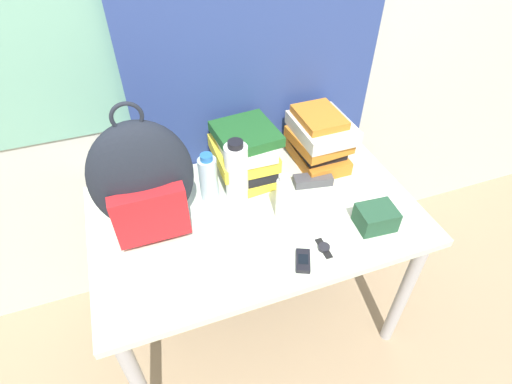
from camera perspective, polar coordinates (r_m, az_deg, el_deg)
wall_back at (r=1.51m, az=-6.30°, el=23.59°), size 6.00×0.06×2.50m
curtain_blue at (r=1.51m, az=0.31°, el=23.69°), size 0.99×0.04×2.50m
desk at (r=1.51m, az=0.00°, el=-5.34°), size 1.17×0.71×0.70m
backpack at (r=1.31m, az=-15.83°, el=1.40°), size 0.33×0.19×0.48m
book_stack_left at (r=1.52m, az=-1.53°, el=5.58°), size 0.24×0.27×0.22m
book_stack_center at (r=1.63m, az=8.98°, el=7.49°), size 0.22×0.27×0.22m
water_bottle at (r=1.45m, az=-6.80°, el=2.00°), size 0.07×0.07×0.20m
sports_bottle at (r=1.43m, az=-2.79°, el=2.92°), size 0.08×0.08×0.25m
sunscreen_bottle at (r=1.38m, az=3.86°, el=-0.91°), size 0.05×0.05×0.19m
cell_phone at (r=1.30m, az=6.74°, el=-9.73°), size 0.08×0.10×0.02m
sunglasses_case at (r=1.57m, az=8.13°, el=1.69°), size 0.16×0.08×0.04m
camera_pouch at (r=1.44m, az=16.76°, el=-3.50°), size 0.14×0.11×0.08m
wristwatch at (r=1.35m, az=9.67°, el=-7.86°), size 0.04×0.09×0.01m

